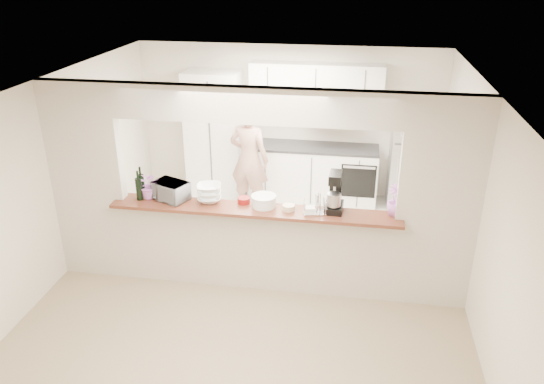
% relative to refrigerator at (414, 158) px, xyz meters
% --- Properties ---
extents(floor, '(6.00, 6.00, 0.00)m').
position_rel_refrigerator_xyz_m(floor, '(-2.05, -2.65, -0.85)').
color(floor, tan).
rests_on(floor, ground).
extents(tile_overlay, '(5.00, 2.90, 0.01)m').
position_rel_refrigerator_xyz_m(tile_overlay, '(-2.05, -1.10, -0.84)').
color(tile_overlay, silver).
rests_on(tile_overlay, floor).
extents(partition, '(5.00, 0.15, 2.50)m').
position_rel_refrigerator_xyz_m(partition, '(-2.05, -2.65, 0.63)').
color(partition, beige).
rests_on(partition, floor).
extents(bar_counter, '(3.40, 0.38, 1.09)m').
position_rel_refrigerator_xyz_m(bar_counter, '(-2.05, -2.65, -0.27)').
color(bar_counter, beige).
rests_on(bar_counter, floor).
extents(kitchen_cabinets, '(3.15, 0.62, 2.25)m').
position_rel_refrigerator_xyz_m(kitchen_cabinets, '(-2.24, 0.07, 0.12)').
color(kitchen_cabinets, white).
rests_on(kitchen_cabinets, floor).
extents(refrigerator, '(0.75, 0.70, 1.70)m').
position_rel_refrigerator_xyz_m(refrigerator, '(0.00, 0.00, 0.00)').
color(refrigerator, '#A1A1A6').
rests_on(refrigerator, floor).
extents(flower_left, '(0.33, 0.29, 0.34)m').
position_rel_refrigerator_xyz_m(flower_left, '(-3.35, -2.60, 0.41)').
color(flower_left, '#DA73CE').
rests_on(flower_left, bar_counter).
extents(wine_bottle_a, '(0.07, 0.07, 0.37)m').
position_rel_refrigerator_xyz_m(wine_bottle_a, '(-3.45, -2.68, 0.39)').
color(wine_bottle_a, black).
rests_on(wine_bottle_a, bar_counter).
extents(wine_bottle_b, '(0.08, 0.08, 0.39)m').
position_rel_refrigerator_xyz_m(wine_bottle_b, '(-3.45, -2.60, 0.39)').
color(wine_bottle_b, black).
rests_on(wine_bottle_b, bar_counter).
extents(toaster_oven, '(0.49, 0.42, 0.23)m').
position_rel_refrigerator_xyz_m(toaster_oven, '(-3.08, -2.62, 0.35)').
color(toaster_oven, '#9F9FA3').
rests_on(toaster_oven, bar_counter).
extents(serving_bowls, '(0.34, 0.34, 0.21)m').
position_rel_refrigerator_xyz_m(serving_bowls, '(-2.61, -2.60, 0.35)').
color(serving_bowls, white).
rests_on(serving_bowls, bar_counter).
extents(plate_stack_a, '(0.29, 0.29, 0.13)m').
position_rel_refrigerator_xyz_m(plate_stack_a, '(-1.95, -2.62, 0.31)').
color(plate_stack_a, white).
rests_on(plate_stack_a, bar_counter).
extents(plate_stack_b, '(0.26, 0.26, 0.09)m').
position_rel_refrigerator_xyz_m(plate_stack_b, '(-1.95, -2.62, 0.29)').
color(plate_stack_b, white).
rests_on(plate_stack_b, bar_counter).
extents(red_bowl, '(0.15, 0.15, 0.07)m').
position_rel_refrigerator_xyz_m(red_bowl, '(-2.20, -2.57, 0.27)').
color(red_bowl, maroon).
rests_on(red_bowl, bar_counter).
extents(tan_bowl, '(0.14, 0.14, 0.07)m').
position_rel_refrigerator_xyz_m(tan_bowl, '(-1.65, -2.68, 0.27)').
color(tan_bowl, beige).
rests_on(tan_bowl, bar_counter).
extents(utensil_caddy, '(0.28, 0.20, 0.24)m').
position_rel_refrigerator_xyz_m(utensil_caddy, '(-1.35, -2.72, 0.34)').
color(utensil_caddy, silver).
rests_on(utensil_caddy, bar_counter).
extents(stand_mixer, '(0.21, 0.33, 0.47)m').
position_rel_refrigerator_xyz_m(stand_mixer, '(-1.13, -2.58, 0.45)').
color(stand_mixer, black).
rests_on(stand_mixer, bar_counter).
extents(flower_right, '(0.26, 0.26, 0.36)m').
position_rel_refrigerator_xyz_m(flower_right, '(-0.45, -2.60, 0.42)').
color(flower_right, '#B561B2').
rests_on(flower_right, bar_counter).
extents(person, '(0.72, 0.56, 1.75)m').
position_rel_refrigerator_xyz_m(person, '(-2.54, -0.57, 0.03)').
color(person, tan).
rests_on(person, floor).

